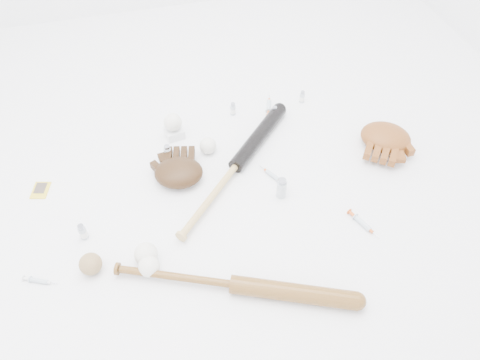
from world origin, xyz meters
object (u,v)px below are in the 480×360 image
object	(u,v)px
bat_wood	(233,284)
pedestal	(174,133)
glove_dark	(179,172)
bat_dark	(236,166)

from	to	relation	value
bat_wood	pedestal	xyz separation A→B (m)	(-0.06, 0.78, -0.01)
glove_dark	pedestal	xyz separation A→B (m)	(0.03, 0.25, -0.02)
glove_dark	bat_dark	bearing A→B (deg)	10.06
glove_dark	bat_wood	bearing A→B (deg)	-67.29
pedestal	bat_dark	bearing A→B (deg)	-52.90
bat_dark	pedestal	world-z (taller)	bat_dark
bat_dark	pedestal	bearing A→B (deg)	81.67
bat_wood	glove_dark	size ratio (longest dim) A/B	3.67
bat_wood	pedestal	world-z (taller)	bat_wood
pedestal	glove_dark	bearing A→B (deg)	-95.72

